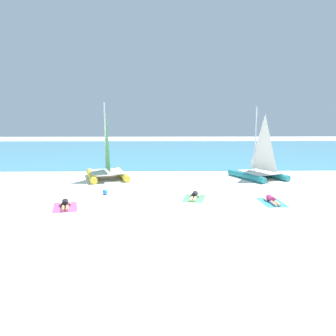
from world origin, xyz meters
name	(u,v)px	position (x,y,z in m)	size (l,w,h in m)	color
ground_plane	(167,174)	(0.00, 10.00, 0.00)	(120.00, 120.00, 0.00)	white
ocean_water	(164,150)	(0.00, 31.32, 0.03)	(120.00, 40.00, 0.05)	teal
sailboat_yellow	(107,167)	(-4.34, 8.05, 0.81)	(3.76, 4.76, 5.44)	yellow
sailboat_teal	(259,168)	(6.62, 7.87, 0.77)	(3.81, 4.60, 5.14)	teal
towel_left	(65,207)	(-5.05, 0.44, 0.01)	(1.10, 1.90, 0.01)	#D84C99
sunbather_left	(65,204)	(-5.07, 0.51, 0.13)	(0.80, 1.55, 0.30)	black
towel_middle	(194,198)	(1.34, 2.09, 0.01)	(1.10, 1.90, 0.01)	#4CB266
sunbather_middle	(194,196)	(1.36, 2.15, 0.13)	(0.76, 1.56, 0.30)	black
towel_right	(272,202)	(5.22, 1.10, 0.01)	(1.10, 1.90, 0.01)	#338CD8
sunbather_right	(272,200)	(5.22, 1.17, 0.13)	(0.54, 1.56, 0.30)	#D83372
beach_ball	(105,192)	(-3.59, 3.02, 0.16)	(0.31, 0.31, 0.31)	#337FE5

